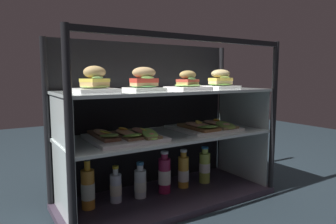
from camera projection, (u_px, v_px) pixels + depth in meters
name	position (u px, v px, depth m)	size (l,w,h in m)	color
ground_plane	(168.00, 202.00, 1.67)	(6.00, 6.00, 0.02)	#1A242A
case_base_deck	(168.00, 197.00, 1.67)	(1.18, 0.48, 0.03)	#382E3B
case_frame	(155.00, 113.00, 1.73)	(1.18, 0.48, 0.88)	black
riser_lower_tier	(168.00, 166.00, 1.64)	(1.12, 0.42, 0.33)	silver
shelf_lower_glass	(168.00, 135.00, 1.62)	(1.14, 0.43, 0.01)	silver
riser_upper_tier	(168.00, 113.00, 1.61)	(1.12, 0.42, 0.22)	silver
shelf_upper_glass	(168.00, 91.00, 1.59)	(1.14, 0.43, 0.01)	silver
plated_roll_sandwich_mid_right	(95.00, 82.00, 1.40)	(0.19, 0.19, 0.12)	white
plated_roll_sandwich_right_of_center	(144.00, 81.00, 1.53)	(0.17, 0.17, 0.12)	white
plated_roll_sandwich_far_left	(188.00, 83.00, 1.65)	(0.20, 0.20, 0.10)	white
plated_roll_sandwich_left_of_center	(220.00, 81.00, 1.81)	(0.18, 0.18, 0.11)	white
open_sandwich_tray_right_of_center	(125.00, 136.00, 1.47)	(0.34, 0.34, 0.06)	white
open_sandwich_tray_center	(207.00, 126.00, 1.74)	(0.34, 0.35, 0.06)	white
juice_bottle_back_center	(88.00, 189.00, 1.48)	(0.07, 0.07, 0.26)	orange
juice_bottle_front_left_end	(116.00, 188.00, 1.56)	(0.06, 0.06, 0.19)	white
juice_bottle_near_post	(140.00, 183.00, 1.62)	(0.07, 0.07, 0.20)	white
juice_bottle_tucked_behind	(164.00, 175.00, 1.68)	(0.07, 0.07, 0.24)	#9B1D4A
juice_bottle_front_right_end	(183.00, 172.00, 1.77)	(0.06, 0.06, 0.23)	gold
juice_bottle_front_fourth	(205.00, 167.00, 1.84)	(0.07, 0.07, 0.22)	#B0CA4E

